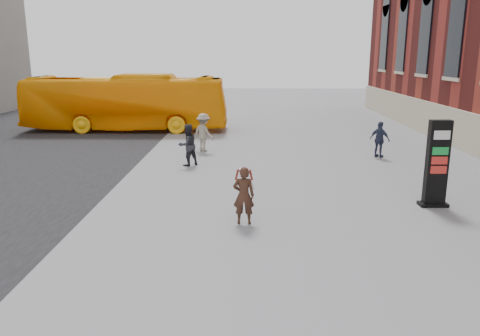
{
  "coord_description": "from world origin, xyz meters",
  "views": [
    {
      "loc": [
        -0.57,
        -11.45,
        4.34
      ],
      "look_at": [
        -0.75,
        1.16,
        1.26
      ],
      "focal_mm": 35.0,
      "sensor_mm": 36.0,
      "label": 1
    }
  ],
  "objects_px": {
    "woman": "(244,195)",
    "pedestrian_b": "(204,132)",
    "bus": "(126,103)",
    "info_pylon": "(437,164)",
    "pedestrian_a": "(188,145)",
    "pedestrian_c": "(380,140)"
  },
  "relations": [
    {
      "from": "woman",
      "to": "bus",
      "type": "height_order",
      "value": "bus"
    },
    {
      "from": "pedestrian_c",
      "to": "pedestrian_b",
      "type": "bearing_deg",
      "value": 35.02
    },
    {
      "from": "bus",
      "to": "pedestrian_a",
      "type": "xyz_separation_m",
      "value": [
        4.63,
        -8.82,
        -0.78
      ]
    },
    {
      "from": "woman",
      "to": "pedestrian_a",
      "type": "height_order",
      "value": "pedestrian_a"
    },
    {
      "from": "pedestrian_a",
      "to": "pedestrian_b",
      "type": "relative_size",
      "value": 0.96
    },
    {
      "from": "info_pylon",
      "to": "woman",
      "type": "xyz_separation_m",
      "value": [
        -5.55,
        -1.54,
        -0.48
      ]
    },
    {
      "from": "info_pylon",
      "to": "woman",
      "type": "relative_size",
      "value": 1.65
    },
    {
      "from": "pedestrian_a",
      "to": "pedestrian_c",
      "type": "height_order",
      "value": "pedestrian_a"
    },
    {
      "from": "woman",
      "to": "pedestrian_b",
      "type": "relative_size",
      "value": 0.89
    },
    {
      "from": "info_pylon",
      "to": "pedestrian_a",
      "type": "xyz_separation_m",
      "value": [
        -7.82,
        5.03,
        -0.43
      ]
    },
    {
      "from": "info_pylon",
      "to": "pedestrian_b",
      "type": "xyz_separation_m",
      "value": [
        -7.44,
        7.88,
        -0.4
      ]
    },
    {
      "from": "pedestrian_b",
      "to": "pedestrian_a",
      "type": "bearing_deg",
      "value": 122.48
    },
    {
      "from": "pedestrian_b",
      "to": "woman",
      "type": "bearing_deg",
      "value": 141.31
    },
    {
      "from": "bus",
      "to": "pedestrian_b",
      "type": "xyz_separation_m",
      "value": [
        5.0,
        -5.97,
        -0.75
      ]
    },
    {
      "from": "pedestrian_b",
      "to": "pedestrian_c",
      "type": "bearing_deg",
      "value": -148.92
    },
    {
      "from": "pedestrian_a",
      "to": "pedestrian_c",
      "type": "relative_size",
      "value": 1.07
    },
    {
      "from": "pedestrian_a",
      "to": "pedestrian_c",
      "type": "distance_m",
      "value": 8.22
    },
    {
      "from": "pedestrian_a",
      "to": "pedestrian_b",
      "type": "xyz_separation_m",
      "value": [
        0.37,
        2.85,
        0.03
      ]
    },
    {
      "from": "woman",
      "to": "pedestrian_a",
      "type": "xyz_separation_m",
      "value": [
        -2.27,
        6.56,
        0.04
      ]
    },
    {
      "from": "woman",
      "to": "bus",
      "type": "relative_size",
      "value": 0.13
    },
    {
      "from": "woman",
      "to": "pedestrian_b",
      "type": "bearing_deg",
      "value": -77.35
    },
    {
      "from": "pedestrian_a",
      "to": "pedestrian_b",
      "type": "bearing_deg",
      "value": -135.57
    }
  ]
}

